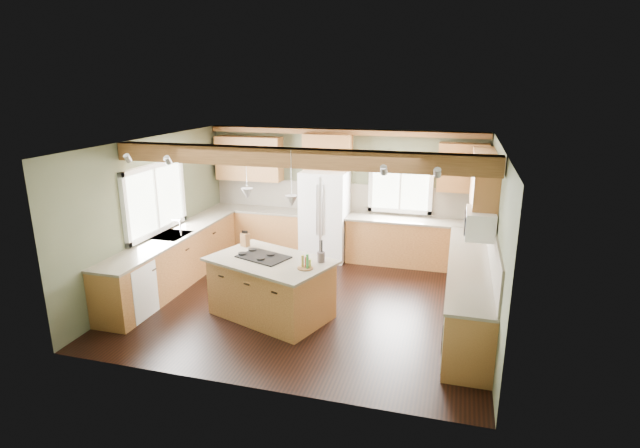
# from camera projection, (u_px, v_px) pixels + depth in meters

# --- Properties ---
(floor) EXTENTS (5.60, 5.60, 0.00)m
(floor) POSITION_uv_depth(u_px,v_px,m) (309.00, 301.00, 8.24)
(floor) COLOR black
(floor) RESTS_ON ground
(ceiling) EXTENTS (5.60, 5.60, 0.00)m
(ceiling) POSITION_uv_depth(u_px,v_px,m) (308.00, 143.00, 7.52)
(ceiling) COLOR silver
(ceiling) RESTS_ON wall_back
(wall_back) EXTENTS (5.60, 0.00, 5.60)m
(wall_back) POSITION_uv_depth(u_px,v_px,m) (344.00, 193.00, 10.20)
(wall_back) COLOR #4A5038
(wall_back) RESTS_ON ground
(wall_left) EXTENTS (0.00, 5.00, 5.00)m
(wall_left) POSITION_uv_depth(u_px,v_px,m) (153.00, 213.00, 8.61)
(wall_left) COLOR #4A5038
(wall_left) RESTS_ON ground
(wall_right) EXTENTS (0.00, 5.00, 5.00)m
(wall_right) POSITION_uv_depth(u_px,v_px,m) (495.00, 240.00, 7.16)
(wall_right) COLOR #4A5038
(wall_right) RESTS_ON ground
(ceiling_beam) EXTENTS (5.55, 0.26, 0.26)m
(ceiling_beam) POSITION_uv_depth(u_px,v_px,m) (294.00, 158.00, 6.96)
(ceiling_beam) COLOR #503016
(ceiling_beam) RESTS_ON ceiling
(soffit_trim) EXTENTS (5.55, 0.20, 0.10)m
(soffit_trim) POSITION_uv_depth(u_px,v_px,m) (343.00, 132.00, 9.76)
(soffit_trim) COLOR #503016
(soffit_trim) RESTS_ON ceiling
(backsplash_back) EXTENTS (5.58, 0.03, 0.58)m
(backsplash_back) POSITION_uv_depth(u_px,v_px,m) (344.00, 197.00, 10.21)
(backsplash_back) COLOR brown
(backsplash_back) RESTS_ON wall_back
(backsplash_right) EXTENTS (0.03, 3.70, 0.58)m
(backsplash_right) POSITION_uv_depth(u_px,v_px,m) (493.00, 245.00, 7.23)
(backsplash_right) COLOR brown
(backsplash_right) RESTS_ON wall_right
(base_cab_back_left) EXTENTS (2.02, 0.60, 0.88)m
(base_cab_back_left) POSITION_uv_depth(u_px,v_px,m) (258.00, 230.00, 10.62)
(base_cab_back_left) COLOR brown
(base_cab_back_left) RESTS_ON floor
(counter_back_left) EXTENTS (2.06, 0.64, 0.04)m
(counter_back_left) POSITION_uv_depth(u_px,v_px,m) (258.00, 209.00, 10.49)
(counter_back_left) COLOR brown
(counter_back_left) RESTS_ON base_cab_back_left
(base_cab_back_right) EXTENTS (2.62, 0.60, 0.88)m
(base_cab_back_right) POSITION_uv_depth(u_px,v_px,m) (414.00, 243.00, 9.77)
(base_cab_back_right) COLOR brown
(base_cab_back_right) RESTS_ON floor
(counter_back_right) EXTENTS (2.66, 0.64, 0.04)m
(counter_back_right) POSITION_uv_depth(u_px,v_px,m) (415.00, 221.00, 9.64)
(counter_back_right) COLOR brown
(counter_back_right) RESTS_ON base_cab_back_right
(base_cab_left) EXTENTS (0.60, 3.70, 0.88)m
(base_cab_left) POSITION_uv_depth(u_px,v_px,m) (174.00, 261.00, 8.82)
(base_cab_left) COLOR brown
(base_cab_left) RESTS_ON floor
(counter_left) EXTENTS (0.64, 3.74, 0.04)m
(counter_left) POSITION_uv_depth(u_px,v_px,m) (172.00, 236.00, 8.69)
(counter_left) COLOR brown
(counter_left) RESTS_ON base_cab_left
(base_cab_right) EXTENTS (0.60, 3.70, 0.88)m
(base_cab_right) POSITION_uv_depth(u_px,v_px,m) (468.00, 292.00, 7.52)
(base_cab_right) COLOR brown
(base_cab_right) RESTS_ON floor
(counter_right) EXTENTS (0.64, 3.74, 0.04)m
(counter_right) POSITION_uv_depth(u_px,v_px,m) (470.00, 263.00, 7.39)
(counter_right) COLOR brown
(counter_right) RESTS_ON base_cab_right
(upper_cab_back_left) EXTENTS (1.40, 0.35, 0.90)m
(upper_cab_back_left) POSITION_uv_depth(u_px,v_px,m) (249.00, 158.00, 10.37)
(upper_cab_back_left) COLOR brown
(upper_cab_back_left) RESTS_ON wall_back
(upper_cab_over_fridge) EXTENTS (0.96, 0.35, 0.70)m
(upper_cab_over_fridge) POSITION_uv_depth(u_px,v_px,m) (328.00, 152.00, 9.88)
(upper_cab_over_fridge) COLOR brown
(upper_cab_over_fridge) RESTS_ON wall_back
(upper_cab_right) EXTENTS (0.35, 2.20, 0.90)m
(upper_cab_right) POSITION_uv_depth(u_px,v_px,m) (484.00, 183.00, 7.86)
(upper_cab_right) COLOR brown
(upper_cab_right) RESTS_ON wall_right
(upper_cab_back_corner) EXTENTS (0.90, 0.35, 0.90)m
(upper_cab_back_corner) POSITION_uv_depth(u_px,v_px,m) (463.00, 168.00, 9.26)
(upper_cab_back_corner) COLOR brown
(upper_cab_back_corner) RESTS_ON wall_back
(window_left) EXTENTS (0.04, 1.60, 1.05)m
(window_left) POSITION_uv_depth(u_px,v_px,m) (155.00, 199.00, 8.58)
(window_left) COLOR white
(window_left) RESTS_ON wall_left
(window_back) EXTENTS (1.10, 0.04, 1.00)m
(window_back) POSITION_uv_depth(u_px,v_px,m) (401.00, 184.00, 9.81)
(window_back) COLOR white
(window_back) RESTS_ON wall_back
(sink) EXTENTS (0.50, 0.65, 0.03)m
(sink) POSITION_uv_depth(u_px,v_px,m) (172.00, 236.00, 8.69)
(sink) COLOR #262628
(sink) RESTS_ON counter_left
(faucet) EXTENTS (0.02, 0.02, 0.28)m
(faucet) POSITION_uv_depth(u_px,v_px,m) (181.00, 229.00, 8.60)
(faucet) COLOR #B2B2B7
(faucet) RESTS_ON sink
(dishwasher) EXTENTS (0.60, 0.60, 0.84)m
(dishwasher) POSITION_uv_depth(u_px,v_px,m) (129.00, 290.00, 7.61)
(dishwasher) COLOR white
(dishwasher) RESTS_ON floor
(oven) EXTENTS (0.60, 0.72, 0.84)m
(oven) POSITION_uv_depth(u_px,v_px,m) (468.00, 333.00, 6.32)
(oven) COLOR white
(oven) RESTS_ON floor
(microwave) EXTENTS (0.40, 0.70, 0.38)m
(microwave) POSITION_uv_depth(u_px,v_px,m) (480.00, 223.00, 7.10)
(microwave) COLOR white
(microwave) RESTS_ON wall_right
(pendant_left) EXTENTS (0.18, 0.18, 0.16)m
(pendant_left) POSITION_uv_depth(u_px,v_px,m) (247.00, 193.00, 7.47)
(pendant_left) COLOR #B2B2B7
(pendant_left) RESTS_ON ceiling
(pendant_right) EXTENTS (0.18, 0.18, 0.16)m
(pendant_right) POSITION_uv_depth(u_px,v_px,m) (292.00, 201.00, 6.99)
(pendant_right) COLOR #B2B2B7
(pendant_right) RESTS_ON ceiling
(refrigerator) EXTENTS (0.90, 0.74, 1.80)m
(refrigerator) POSITION_uv_depth(u_px,v_px,m) (325.00, 215.00, 10.03)
(refrigerator) COLOR white
(refrigerator) RESTS_ON floor
(island) EXTENTS (1.96, 1.56, 0.88)m
(island) POSITION_uv_depth(u_px,v_px,m) (271.00, 289.00, 7.63)
(island) COLOR brown
(island) RESTS_ON floor
(island_top) EXTENTS (2.10, 1.71, 0.04)m
(island_top) POSITION_uv_depth(u_px,v_px,m) (271.00, 261.00, 7.50)
(island_top) COLOR brown
(island_top) RESTS_ON island
(cooktop) EXTENTS (0.86, 0.71, 0.02)m
(cooktop) POSITION_uv_depth(u_px,v_px,m) (263.00, 257.00, 7.57)
(cooktop) COLOR black
(cooktop) RESTS_ON island_top
(knife_block) EXTENTS (0.16, 0.14, 0.22)m
(knife_block) POSITION_uv_depth(u_px,v_px,m) (245.00, 240.00, 8.07)
(knife_block) COLOR brown
(knife_block) RESTS_ON island_top
(utensil_crock) EXTENTS (0.12, 0.12, 0.15)m
(utensil_crock) POSITION_uv_depth(u_px,v_px,m) (321.00, 257.00, 7.37)
(utensil_crock) COLOR #453E37
(utensil_crock) RESTS_ON island_top
(bottle_tray) EXTENTS (0.32, 0.32, 0.21)m
(bottle_tray) POSITION_uv_depth(u_px,v_px,m) (305.00, 262.00, 7.10)
(bottle_tray) COLOR brown
(bottle_tray) RESTS_ON island_top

